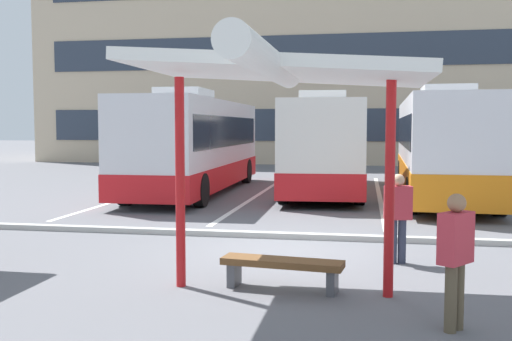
% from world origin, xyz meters
% --- Properties ---
extents(ground_plane, '(160.00, 160.00, 0.00)m').
position_xyz_m(ground_plane, '(0.00, 0.00, 0.00)').
color(ground_plane, slate).
extents(terminal_building, '(40.31, 14.36, 20.66)m').
position_xyz_m(terminal_building, '(0.03, 32.35, 8.96)').
color(terminal_building, '#C6B293').
rests_on(terminal_building, ground).
extents(coach_bus_0, '(2.78, 10.78, 3.61)m').
position_xyz_m(coach_bus_0, '(-4.40, 9.36, 1.67)').
color(coach_bus_0, silver).
rests_on(coach_bus_0, ground).
extents(coach_bus_1, '(3.11, 10.27, 3.53)m').
position_xyz_m(coach_bus_1, '(0.06, 10.44, 1.62)').
color(coach_bus_1, silver).
rests_on(coach_bus_1, ground).
extents(coach_bus_2, '(2.78, 11.29, 3.60)m').
position_xyz_m(coach_bus_2, '(4.05, 9.37, 1.65)').
color(coach_bus_2, silver).
rests_on(coach_bus_2, ground).
extents(lane_stripe_0, '(0.16, 14.00, 0.01)m').
position_xyz_m(lane_stripe_0, '(-6.19, 9.38, 0.00)').
color(lane_stripe_0, white).
rests_on(lane_stripe_0, ground).
extents(lane_stripe_1, '(0.16, 14.00, 0.01)m').
position_xyz_m(lane_stripe_1, '(-2.06, 9.38, 0.00)').
color(lane_stripe_1, white).
rests_on(lane_stripe_1, ground).
extents(lane_stripe_2, '(0.16, 14.00, 0.01)m').
position_xyz_m(lane_stripe_2, '(2.06, 9.38, 0.00)').
color(lane_stripe_2, white).
rests_on(lane_stripe_2, ground).
extents(lane_stripe_3, '(0.16, 14.00, 0.01)m').
position_xyz_m(lane_stripe_3, '(6.19, 9.38, 0.00)').
color(lane_stripe_3, white).
rests_on(lane_stripe_3, ground).
extents(waiting_shelter_1, '(4.00, 4.60, 3.35)m').
position_xyz_m(waiting_shelter_1, '(0.39, -3.02, 3.07)').
color(waiting_shelter_1, red).
rests_on(waiting_shelter_1, ground).
extents(bench_2, '(1.81, 0.64, 0.45)m').
position_xyz_m(bench_2, '(0.39, -2.68, 0.34)').
color(bench_2, brown).
rests_on(bench_2, ground).
extents(platform_kerb, '(44.00, 0.24, 0.12)m').
position_xyz_m(platform_kerb, '(0.00, 1.25, 0.06)').
color(platform_kerb, '#ADADA8').
rests_on(platform_kerb, ground).
extents(waiting_passenger_1, '(0.48, 0.31, 1.55)m').
position_xyz_m(waiting_passenger_1, '(2.12, -0.67, 0.88)').
color(waiting_passenger_1, '#33384C').
rests_on(waiting_passenger_1, ground).
extents(waiting_passenger_2, '(0.46, 0.50, 1.60)m').
position_xyz_m(waiting_passenger_2, '(2.59, -4.03, 0.92)').
color(waiting_passenger_2, brown).
rests_on(waiting_passenger_2, ground).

